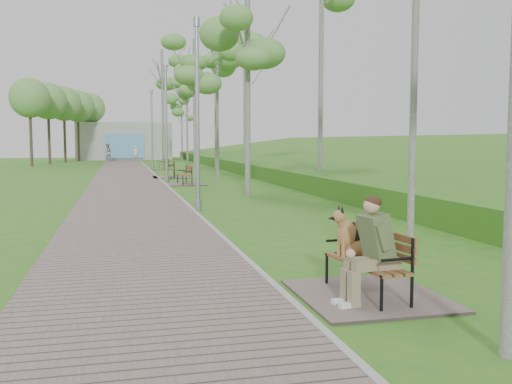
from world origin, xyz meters
The scene contains 22 objects.
ground centered at (0.00, 0.00, 0.00)m, with size 120.00×120.00×0.00m, color #306722.
walkway centered at (-1.75, 21.50, 0.02)m, with size 3.50×67.00×0.04m, color #6E5F59.
kerb centered at (0.00, 21.50, 0.03)m, with size 0.10×67.00×0.05m, color #999993.
embankment centered at (12.00, 20.00, 0.00)m, with size 14.00×70.00×1.60m, color #4A8621.
building_north centered at (-1.50, 50.97, 1.99)m, with size 10.00×5.20×4.00m.
bench_main centered at (0.98, -6.50, 0.45)m, with size 1.83×2.03×1.59m.
bench_second centered at (0.89, 13.53, 0.21)m, with size 1.80×2.00×1.11m.
bench_third centered at (0.66, 18.72, 0.22)m, with size 1.94×2.16×1.19m.
bench_far centered at (1.02, 27.75, 0.17)m, with size 1.55×1.72×0.95m.
lamp_post_near centered at (0.16, 3.45, 2.62)m, with size 0.22×0.22×5.62m.
lamp_post_second centered at (0.18, 15.03, 2.68)m, with size 0.22×0.22×5.74m.
lamp_post_third centered at (0.23, 28.15, 2.65)m, with size 0.22×0.22×5.67m.
pedestrian_near centered at (-0.50, 44.47, 0.79)m, with size 0.57×0.38×1.58m, color silver.
pedestrian_far centered at (-3.20, 45.11, 0.89)m, with size 0.86×0.67×1.78m, color gray.
birch_near_a centered at (2.53, 7.30, 6.03)m, with size 2.70×2.70×7.68m.
birch_mid_a centered at (3.15, 17.49, 5.94)m, with size 2.41×2.41×7.57m.
birch_mid_b centered at (5.42, 20.77, 7.09)m, with size 2.82×2.82×9.03m.
birch_mid_c centered at (1.86, 17.05, 6.04)m, with size 2.36×2.36×7.70m.
birch_far_a centered at (4.10, 23.75, 7.02)m, with size 2.85×2.85×8.95m.
birch_far_b centered at (3.12, 31.38, 6.89)m, with size 2.63×2.63×8.78m.
birch_distant_a centered at (1.56, 35.61, 7.88)m, with size 2.81×2.81×10.04m.
birch_distant_b centered at (4.47, 47.78, 5.53)m, with size 2.23×2.23×7.04m.
Camera 1 is at (-2.10, -13.29, 2.07)m, focal length 40.00 mm.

